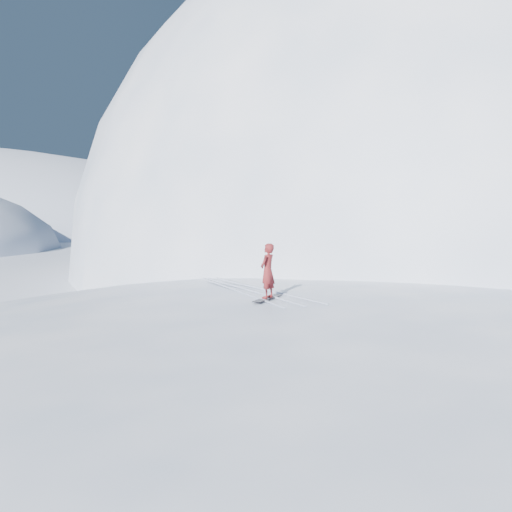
% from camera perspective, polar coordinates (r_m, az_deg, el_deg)
% --- Properties ---
extents(ground, '(400.00, 400.00, 0.00)m').
position_cam_1_polar(ground, '(12.91, 14.58, -16.96)').
color(ground, white).
rests_on(ground, ground).
extents(near_ridge, '(36.00, 28.00, 4.80)m').
position_cam_1_polar(near_ridge, '(15.80, 11.59, -12.70)').
color(near_ridge, white).
rests_on(near_ridge, ground).
extents(summit_peak, '(60.00, 56.00, 56.00)m').
position_cam_1_polar(summit_peak, '(46.22, 19.77, -1.04)').
color(summit_peak, white).
rests_on(summit_peak, ground).
extents(peak_shoulder, '(28.00, 24.00, 18.00)m').
position_cam_1_polar(peak_shoulder, '(34.60, 10.31, -2.85)').
color(peak_shoulder, white).
rests_on(peak_shoulder, ground).
extents(wind_bumps, '(16.00, 14.40, 1.00)m').
position_cam_1_polar(wind_bumps, '(14.36, 7.87, -14.51)').
color(wind_bumps, white).
rests_on(wind_bumps, ground).
extents(snowboard, '(1.14, 1.07, 0.02)m').
position_cam_1_polar(snowboard, '(13.86, 1.33, -4.85)').
color(snowboard, black).
rests_on(snowboard, near_ridge).
extents(snowboarder, '(0.65, 0.64, 1.51)m').
position_cam_1_polar(snowboarder, '(13.74, 1.33, -1.70)').
color(snowboarder, maroon).
rests_on(snowboarder, snowboard).
extents(board_tracks, '(2.07, 5.96, 0.04)m').
position_cam_1_polar(board_tracks, '(15.34, -0.73, -3.82)').
color(board_tracks, silver).
rests_on(board_tracks, ground).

